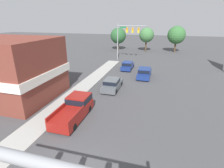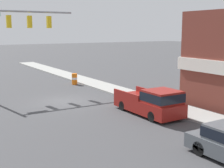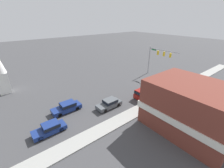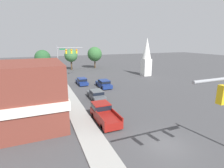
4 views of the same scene
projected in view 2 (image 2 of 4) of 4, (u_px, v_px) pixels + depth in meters
name	position (u px, v px, depth m)	size (l,w,h in m)	color
ground_plane	(64.00, 101.00, 24.30)	(200.00, 200.00, 0.00)	#424244
sidewalk_curb	(125.00, 93.00, 27.22)	(2.40, 60.00, 0.14)	#9E9E99
near_signal_assembly	(12.00, 29.00, 26.17)	(8.32, 0.49, 7.55)	gray
pickup_truck_parked	(152.00, 102.00, 20.12)	(2.05, 5.22, 1.81)	black
construction_barrel	(75.00, 79.00, 31.75)	(0.57, 0.57, 1.13)	orange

